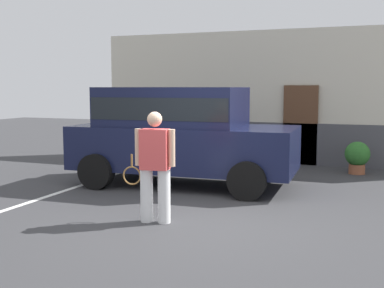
# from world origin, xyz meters

# --- Properties ---
(ground_plane) EXTENTS (40.00, 40.00, 0.00)m
(ground_plane) POSITION_xyz_m (0.00, 0.00, 0.00)
(ground_plane) COLOR #38383A
(parking_stripe_0) EXTENTS (0.12, 4.40, 0.01)m
(parking_stripe_0) POSITION_xyz_m (-3.11, 1.50, 0.00)
(parking_stripe_0) COLOR silver
(parking_stripe_0) RESTS_ON ground_plane
(house_frontage) EXTENTS (10.04, 0.40, 3.58)m
(house_frontage) POSITION_xyz_m (0.01, 6.43, 1.68)
(house_frontage) COLOR beige
(house_frontage) RESTS_ON ground_plane
(parked_suv) EXTENTS (4.69, 2.34, 2.05)m
(parked_suv) POSITION_xyz_m (-1.22, 2.57, 1.15)
(parked_suv) COLOR #141938
(parked_suv) RESTS_ON ground_plane
(tennis_player_man) EXTENTS (0.89, 0.32, 1.69)m
(tennis_player_man) POSITION_xyz_m (-0.46, -0.22, 0.87)
(tennis_player_man) COLOR white
(tennis_player_man) RESTS_ON ground_plane
(potted_plant_by_porch) EXTENTS (0.59, 0.59, 0.77)m
(potted_plant_by_porch) POSITION_xyz_m (2.21, 5.29, 0.43)
(potted_plant_by_porch) COLOR #9E5638
(potted_plant_by_porch) RESTS_ON ground_plane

